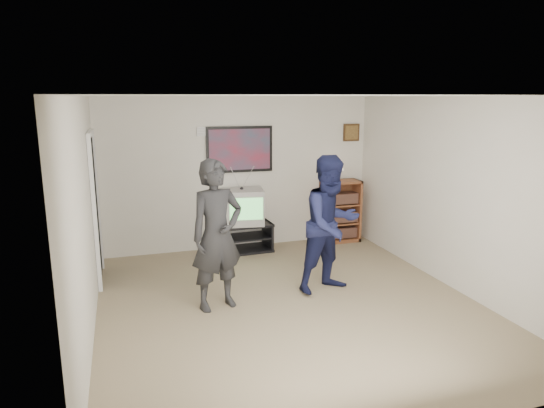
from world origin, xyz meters
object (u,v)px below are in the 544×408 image
person_tall (217,235)px  person_short (331,224)px  bookshelf (340,211)px  media_stand (242,237)px  crt_television (242,206)px

person_tall → person_short: 1.51m
bookshelf → person_tall: 3.33m
media_stand → crt_television: size_ratio=1.45×
bookshelf → person_short: size_ratio=0.61×
person_tall → person_short: person_tall is taller
crt_television → person_short: (0.70, -1.93, 0.14)m
crt_television → bookshelf: 1.79m
crt_television → person_tall: person_tall is taller
crt_television → person_short: person_short is taller
media_stand → crt_television: crt_television is taller
bookshelf → person_tall: size_ratio=0.60×
person_tall → person_short: size_ratio=1.01×
media_stand → bookshelf: 1.80m
crt_television → bookshelf: bearing=10.7°
person_tall → bookshelf: bearing=23.0°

